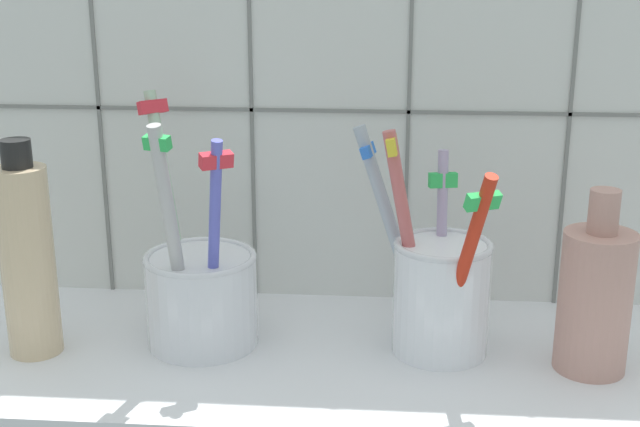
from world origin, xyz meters
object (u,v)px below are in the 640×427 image
object	(u,v)px
toothbrush_cup_right	(439,289)
soap_bottle	(27,258)
ceramic_vase	(595,298)
toothbrush_cup_left	(200,291)

from	to	relation	value
toothbrush_cup_right	soap_bottle	distance (cm)	30.08
toothbrush_cup_right	ceramic_vase	size ratio (longest dim) A/B	1.26
ceramic_vase	soap_bottle	xyz separation A→B (cm)	(-40.61, -0.45, 1.98)
toothbrush_cup_right	soap_bottle	xyz separation A→B (cm)	(-29.88, -2.40, 2.47)
soap_bottle	toothbrush_cup_left	bearing A→B (deg)	11.31
toothbrush_cup_left	ceramic_vase	size ratio (longest dim) A/B	1.39
toothbrush_cup_left	soap_bottle	distance (cm)	12.68
soap_bottle	toothbrush_cup_right	bearing A→B (deg)	4.59
ceramic_vase	soap_bottle	size ratio (longest dim) A/B	0.82
toothbrush_cup_left	ceramic_vase	world-z (taller)	toothbrush_cup_left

